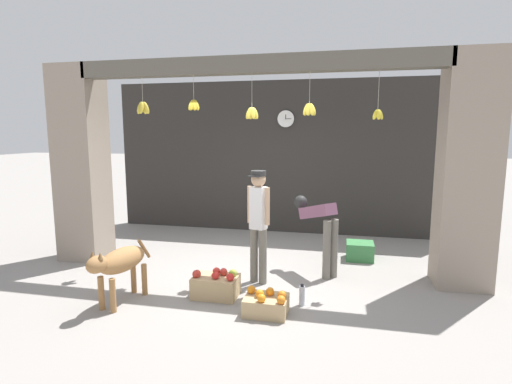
{
  "coord_description": "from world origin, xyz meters",
  "views": [
    {
      "loc": [
        1.29,
        -5.42,
        2.08
      ],
      "look_at": [
        0.0,
        0.41,
        1.19
      ],
      "focal_mm": 28.0,
      "sensor_mm": 36.0,
      "label": 1
    }
  ],
  "objects_px": {
    "shopkeeper": "(258,219)",
    "wall_clock": "(286,119)",
    "water_bottle": "(302,295)",
    "fruit_crate_oranges": "(266,304)",
    "fruit_crate_apples": "(216,285)",
    "worker_stooping": "(319,224)",
    "dog": "(120,263)",
    "produce_box_green": "(360,251)"
  },
  "relations": [
    {
      "from": "wall_clock",
      "to": "dog",
      "type": "bearing_deg",
      "value": -110.11
    },
    {
      "from": "dog",
      "to": "water_bottle",
      "type": "height_order",
      "value": "dog"
    },
    {
      "from": "fruit_crate_oranges",
      "to": "fruit_crate_apples",
      "type": "xyz_separation_m",
      "value": [
        -0.72,
        0.34,
        0.03
      ]
    },
    {
      "from": "dog",
      "to": "produce_box_green",
      "type": "xyz_separation_m",
      "value": [
        2.92,
        2.4,
        -0.37
      ]
    },
    {
      "from": "fruit_crate_apples",
      "to": "wall_clock",
      "type": "bearing_deg",
      "value": 83.92
    },
    {
      "from": "shopkeeper",
      "to": "fruit_crate_oranges",
      "type": "distance_m",
      "value": 1.26
    },
    {
      "from": "fruit_crate_oranges",
      "to": "produce_box_green",
      "type": "xyz_separation_m",
      "value": [
        1.13,
        2.3,
        0.02
      ]
    },
    {
      "from": "shopkeeper",
      "to": "water_bottle",
      "type": "distance_m",
      "value": 1.21
    },
    {
      "from": "fruit_crate_apples",
      "to": "worker_stooping",
      "type": "bearing_deg",
      "value": 43.46
    },
    {
      "from": "shopkeeper",
      "to": "wall_clock",
      "type": "bearing_deg",
      "value": -70.37
    },
    {
      "from": "water_bottle",
      "to": "worker_stooping",
      "type": "bearing_deg",
      "value": 84.06
    },
    {
      "from": "dog",
      "to": "produce_box_green",
      "type": "distance_m",
      "value": 3.8
    },
    {
      "from": "worker_stooping",
      "to": "water_bottle",
      "type": "distance_m",
      "value": 1.34
    },
    {
      "from": "wall_clock",
      "to": "shopkeeper",
      "type": "bearing_deg",
      "value": -88.87
    },
    {
      "from": "dog",
      "to": "produce_box_green",
      "type": "height_order",
      "value": "dog"
    },
    {
      "from": "fruit_crate_apples",
      "to": "water_bottle",
      "type": "xyz_separation_m",
      "value": [
        1.1,
        -0.02,
        -0.03
      ]
    },
    {
      "from": "worker_stooping",
      "to": "fruit_crate_oranges",
      "type": "relative_size",
      "value": 2.25
    },
    {
      "from": "dog",
      "to": "fruit_crate_oranges",
      "type": "relative_size",
      "value": 2.15
    },
    {
      "from": "water_bottle",
      "to": "wall_clock",
      "type": "xyz_separation_m",
      "value": [
        -0.73,
        3.51,
        2.23
      ]
    },
    {
      "from": "dog",
      "to": "fruit_crate_oranges",
      "type": "height_order",
      "value": "dog"
    },
    {
      "from": "fruit_crate_apples",
      "to": "produce_box_green",
      "type": "height_order",
      "value": "fruit_crate_apples"
    },
    {
      "from": "dog",
      "to": "fruit_crate_apples",
      "type": "height_order",
      "value": "dog"
    },
    {
      "from": "produce_box_green",
      "to": "water_bottle",
      "type": "distance_m",
      "value": 2.11
    },
    {
      "from": "produce_box_green",
      "to": "water_bottle",
      "type": "relative_size",
      "value": 1.65
    },
    {
      "from": "shopkeeper",
      "to": "fruit_crate_apples",
      "type": "height_order",
      "value": "shopkeeper"
    },
    {
      "from": "fruit_crate_apples",
      "to": "water_bottle",
      "type": "bearing_deg",
      "value": -1.09
    },
    {
      "from": "fruit_crate_apples",
      "to": "produce_box_green",
      "type": "distance_m",
      "value": 2.69
    },
    {
      "from": "dog",
      "to": "wall_clock",
      "type": "distance_m",
      "value": 4.58
    },
    {
      "from": "shopkeeper",
      "to": "fruit_crate_oranges",
      "type": "xyz_separation_m",
      "value": [
        0.29,
        -0.94,
        -0.79
      ]
    },
    {
      "from": "water_bottle",
      "to": "shopkeeper",
      "type": "bearing_deg",
      "value": 137.67
    },
    {
      "from": "water_bottle",
      "to": "wall_clock",
      "type": "relative_size",
      "value": 0.74
    },
    {
      "from": "fruit_crate_apples",
      "to": "water_bottle",
      "type": "height_order",
      "value": "fruit_crate_apples"
    },
    {
      "from": "worker_stooping",
      "to": "produce_box_green",
      "type": "distance_m",
      "value": 1.17
    },
    {
      "from": "shopkeeper",
      "to": "fruit_crate_apples",
      "type": "xyz_separation_m",
      "value": [
        -0.43,
        -0.59,
        -0.76
      ]
    },
    {
      "from": "fruit_crate_apples",
      "to": "produce_box_green",
      "type": "bearing_deg",
      "value": 46.52
    },
    {
      "from": "worker_stooping",
      "to": "water_bottle",
      "type": "bearing_deg",
      "value": -140.87
    },
    {
      "from": "water_bottle",
      "to": "produce_box_green",
      "type": "bearing_deg",
      "value": 69.22
    },
    {
      "from": "worker_stooping",
      "to": "water_bottle",
      "type": "relative_size",
      "value": 4.21
    },
    {
      "from": "shopkeeper",
      "to": "wall_clock",
      "type": "xyz_separation_m",
      "value": [
        -0.06,
        2.9,
        1.44
      ]
    },
    {
      "from": "shopkeeper",
      "to": "fruit_crate_oranges",
      "type": "bearing_deg",
      "value": 125.96
    },
    {
      "from": "fruit_crate_oranges",
      "to": "shopkeeper",
      "type": "bearing_deg",
      "value": 107.46
    },
    {
      "from": "worker_stooping",
      "to": "wall_clock",
      "type": "height_order",
      "value": "wall_clock"
    }
  ]
}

